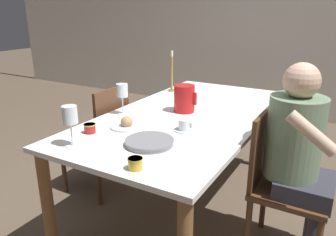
{
  "coord_description": "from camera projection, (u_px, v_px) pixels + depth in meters",
  "views": [
    {
      "loc": [
        0.97,
        -1.98,
        1.43
      ],
      "look_at": [
        0.0,
        -0.29,
        0.78
      ],
      "focal_mm": 35.0,
      "sensor_mm": 36.0,
      "label": 1
    }
  ],
  "objects": [
    {
      "name": "serving_tray",
      "position": [
        149.0,
        142.0,
        1.77
      ],
      "size": [
        0.27,
        0.27,
        0.03
      ],
      "color": "gray",
      "rests_on": "dining_table"
    },
    {
      "name": "bread_plate",
      "position": [
        127.0,
        124.0,
        2.03
      ],
      "size": [
        0.2,
        0.2,
        0.08
      ],
      "color": "silver",
      "rests_on": "dining_table"
    },
    {
      "name": "person_seated",
      "position": [
        299.0,
        151.0,
        1.79
      ],
      "size": [
        0.39,
        0.41,
        1.18
      ],
      "rotation": [
        0.0,
        0.0,
        -1.57
      ],
      "color": "#33333D",
      "rests_on": "ground_plane"
    },
    {
      "name": "dining_table",
      "position": [
        188.0,
        125.0,
        2.34
      ],
      "size": [
        1.0,
        1.95,
        0.73
      ],
      "color": "white",
      "rests_on": "ground_plane"
    },
    {
      "name": "ground_plane",
      "position": [
        187.0,
        203.0,
        2.54
      ],
      "size": [
        20.0,
        20.0,
        0.0
      ],
      "primitive_type": "plane",
      "color": "brown"
    },
    {
      "name": "red_pitcher",
      "position": [
        184.0,
        98.0,
        2.32
      ],
      "size": [
        0.17,
        0.15,
        0.19
      ],
      "color": "red",
      "rests_on": "dining_table"
    },
    {
      "name": "wine_glass_water",
      "position": [
        122.0,
        92.0,
        2.25
      ],
      "size": [
        0.08,
        0.08,
        0.21
      ],
      "color": "white",
      "rests_on": "dining_table"
    },
    {
      "name": "jam_jar_amber",
      "position": [
        90.0,
        128.0,
        1.94
      ],
      "size": [
        0.07,
        0.07,
        0.06
      ],
      "color": "#A81E1E",
      "rests_on": "dining_table"
    },
    {
      "name": "wall_back",
      "position": [
        279.0,
        19.0,
        4.33
      ],
      "size": [
        10.0,
        0.06,
        2.6
      ],
      "color": "silver",
      "rests_on": "ground_plane"
    },
    {
      "name": "candlestick_tall",
      "position": [
        172.0,
        75.0,
        2.89
      ],
      "size": [
        0.06,
        0.06,
        0.36
      ],
      "color": "olive",
      "rests_on": "dining_table"
    },
    {
      "name": "jam_jar_red",
      "position": [
        135.0,
        163.0,
        1.5
      ],
      "size": [
        0.07,
        0.07,
        0.06
      ],
      "color": "gold",
      "rests_on": "dining_table"
    },
    {
      "name": "teacup_near_person",
      "position": [
        185.0,
        126.0,
        1.97
      ],
      "size": [
        0.13,
        0.13,
        0.07
      ],
      "color": "silver",
      "rests_on": "dining_table"
    },
    {
      "name": "chair_opposite",
      "position": [
        101.0,
        137.0,
        2.59
      ],
      "size": [
        0.42,
        0.42,
        0.88
      ],
      "rotation": [
        0.0,
        0.0,
        1.57
      ],
      "color": "#51331E",
      "rests_on": "ground_plane"
    },
    {
      "name": "chair_person_side",
      "position": [
        279.0,
        181.0,
        1.92
      ],
      "size": [
        0.42,
        0.42,
        0.88
      ],
      "rotation": [
        0.0,
        0.0,
        -1.57
      ],
      "color": "#51331E",
      "rests_on": "ground_plane"
    },
    {
      "name": "wine_glass_juice",
      "position": [
        70.0,
        117.0,
        1.71
      ],
      "size": [
        0.08,
        0.08,
        0.23
      ],
      "color": "white",
      "rests_on": "dining_table"
    }
  ]
}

